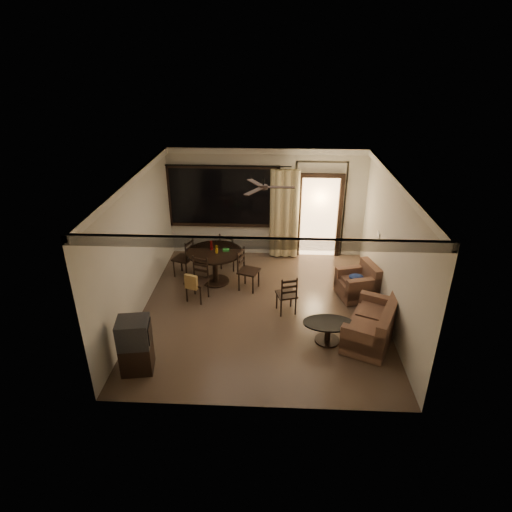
# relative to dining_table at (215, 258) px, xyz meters

# --- Properties ---
(ground) EXTENTS (5.50, 5.50, 0.00)m
(ground) POSITION_rel_dining_table_xyz_m (1.14, -1.12, -0.62)
(ground) COLOR #7F6651
(ground) RESTS_ON ground
(room_shell) EXTENTS (5.50, 6.70, 5.50)m
(room_shell) POSITION_rel_dining_table_xyz_m (1.73, 0.65, 1.21)
(room_shell) COLOR beige
(room_shell) RESTS_ON ground
(dining_table) EXTENTS (1.26, 1.26, 1.01)m
(dining_table) POSITION_rel_dining_table_xyz_m (0.00, 0.00, 0.00)
(dining_table) COLOR black
(dining_table) RESTS_ON ground
(dining_chair_west) EXTENTS (0.54, 0.54, 0.95)m
(dining_chair_west) POSITION_rel_dining_table_xyz_m (-0.79, 0.28, -0.34)
(dining_chair_west) COLOR black
(dining_chair_west) RESTS_ON ground
(dining_chair_east) EXTENTS (0.54, 0.54, 0.95)m
(dining_chair_east) POSITION_rel_dining_table_xyz_m (0.79, -0.28, -0.34)
(dining_chair_east) COLOR black
(dining_chair_east) RESTS_ON ground
(dining_chair_south) EXTENTS (0.54, 0.57, 0.95)m
(dining_chair_south) POSITION_rel_dining_table_xyz_m (-0.29, -0.81, -0.32)
(dining_chair_south) COLOR black
(dining_chair_south) RESTS_ON ground
(dining_chair_north) EXTENTS (0.54, 0.54, 0.95)m
(dining_chair_north) POSITION_rel_dining_table_xyz_m (0.26, 0.74, -0.34)
(dining_chair_north) COLOR black
(dining_chair_north) RESTS_ON ground
(tv_cabinet) EXTENTS (0.59, 0.54, 0.99)m
(tv_cabinet) POSITION_rel_dining_table_xyz_m (-0.91, -3.10, -0.12)
(tv_cabinet) COLOR black
(tv_cabinet) RESTS_ON ground
(sofa) EXTENTS (1.29, 1.63, 0.77)m
(sofa) POSITION_rel_dining_table_xyz_m (3.24, -2.09, -0.31)
(sofa) COLOR #4C2723
(sofa) RESTS_ON ground
(armchair) EXTENTS (0.93, 0.93, 0.76)m
(armchair) POSITION_rel_dining_table_xyz_m (3.23, -0.51, -0.31)
(armchair) COLOR #4C2723
(armchair) RESTS_ON ground
(coffee_table) EXTENTS (0.95, 0.57, 0.42)m
(coffee_table) POSITION_rel_dining_table_xyz_m (2.39, -2.16, -0.35)
(coffee_table) COLOR black
(coffee_table) RESTS_ON ground
(side_chair) EXTENTS (0.48, 0.48, 0.87)m
(side_chair) POSITION_rel_dining_table_xyz_m (1.63, -1.20, -0.36)
(side_chair) COLOR black
(side_chair) RESTS_ON ground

